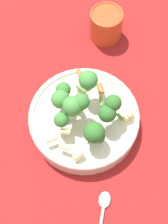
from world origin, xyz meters
TOP-DOWN VIEW (x-y plane):
  - ground_plane at (0.00, 0.00)m, footprint 3.00×3.00m
  - bowl at (0.00, 0.00)m, footprint 0.26×0.26m
  - pasta_salad at (-0.01, -0.00)m, footprint 0.23×0.19m
  - cup at (0.27, -0.05)m, footprint 0.09×0.09m
  - spoon at (-0.22, -0.05)m, footprint 0.18×0.04m

SIDE VIEW (x-z plane):
  - ground_plane at x=0.00m, z-range 0.00..0.00m
  - spoon at x=-0.22m, z-range 0.00..0.01m
  - bowl at x=0.00m, z-range 0.00..0.05m
  - cup at x=0.27m, z-range 0.00..0.09m
  - pasta_salad at x=-0.01m, z-range 0.05..0.14m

